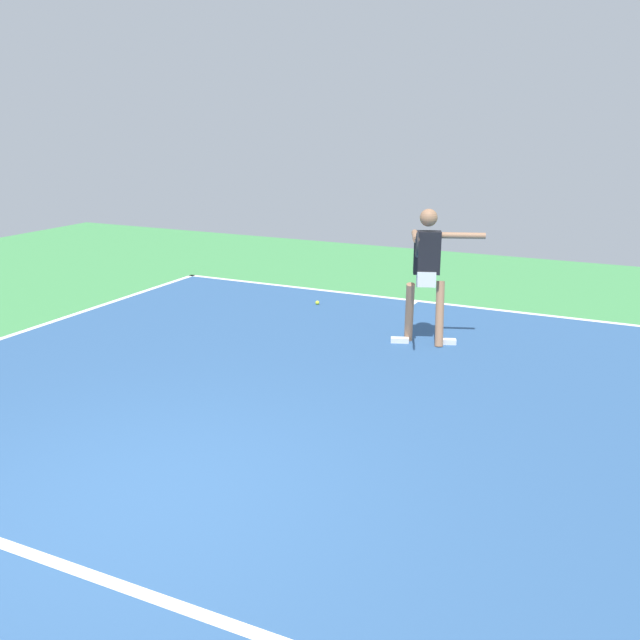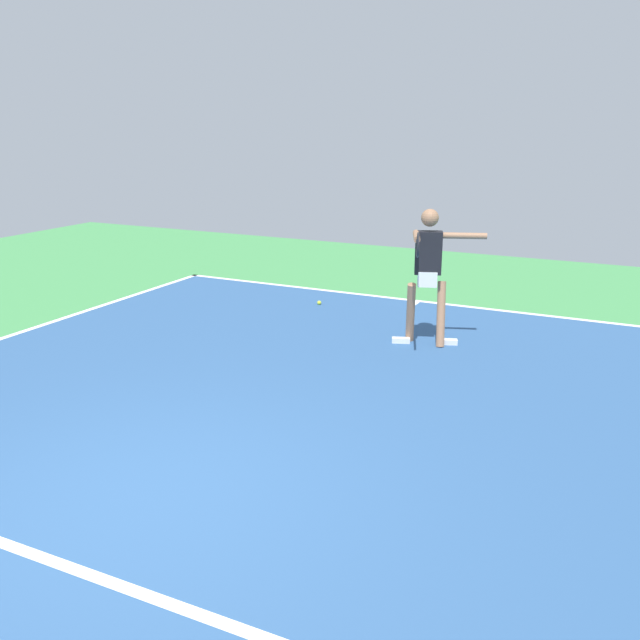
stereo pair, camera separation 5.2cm
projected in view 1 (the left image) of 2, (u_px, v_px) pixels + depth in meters
ground_plane at (145, 499)px, 5.48m from camera, size 23.00×23.00×0.00m
court_surface at (145, 499)px, 5.48m from camera, size 9.07×13.90×0.00m
court_line_baseline_near at (416, 301)px, 11.46m from camera, size 9.07×0.10×0.01m
court_line_service at (57, 563)px, 4.68m from camera, size 6.80×0.10×0.01m
court_line_centre_mark at (412, 303)px, 11.28m from camera, size 0.10×0.30×0.01m
tennis_player at (427, 268)px, 8.96m from camera, size 1.12×1.34×1.81m
tennis_ball_by_baseline at (317, 303)px, 11.22m from camera, size 0.07×0.07×0.07m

